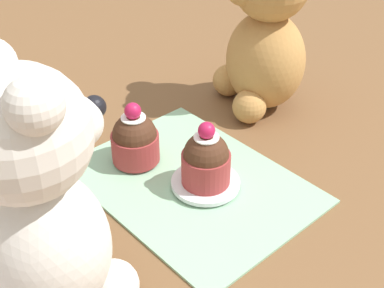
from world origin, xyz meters
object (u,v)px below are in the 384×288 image
(teddy_bear_cream, at_px, (41,201))
(cupcake_near_tan_bear, at_px, (206,160))
(saucer_plate, at_px, (206,183))
(teddy_bear_tan, at_px, (265,33))
(cupcake_near_cream_bear, at_px, (135,140))

(teddy_bear_cream, height_order, cupcake_near_tan_bear, teddy_bear_cream)
(teddy_bear_cream, xyz_separation_m, saucer_plate, (0.02, -0.20, -0.10))
(teddy_bear_cream, distance_m, teddy_bear_tan, 0.39)
(saucer_plate, bearing_deg, teddy_bear_tan, -65.37)
(teddy_bear_tan, height_order, cupcake_near_cream_bear, teddy_bear_tan)
(cupcake_near_cream_bear, bearing_deg, teddy_bear_cream, 123.02)
(teddy_bear_tan, distance_m, cupcake_near_tan_bear, 0.21)
(teddy_bear_tan, height_order, saucer_plate, teddy_bear_tan)
(teddy_bear_cream, distance_m, cupcake_near_cream_bear, 0.22)
(saucer_plate, xyz_separation_m, cupcake_near_tan_bear, (0.00, -0.00, 0.03))
(saucer_plate, bearing_deg, cupcake_near_cream_bear, 17.59)
(teddy_bear_cream, xyz_separation_m, teddy_bear_tan, (0.10, -0.38, -0.01))
(cupcake_near_cream_bear, height_order, cupcake_near_tan_bear, cupcake_near_tan_bear)
(cupcake_near_tan_bear, bearing_deg, cupcake_near_cream_bear, 17.59)
(teddy_bear_cream, xyz_separation_m, cupcake_near_tan_bear, (0.02, -0.20, -0.07))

